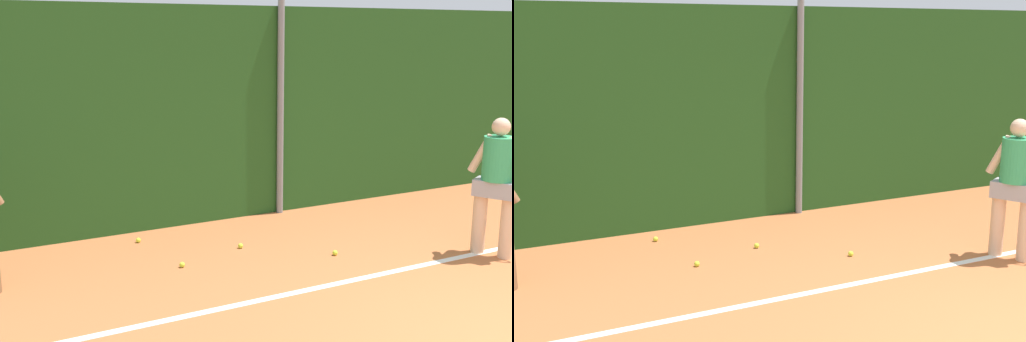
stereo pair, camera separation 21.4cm
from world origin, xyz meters
The scene contains 9 objects.
ground_plane centered at (0.00, 1.50, 0.00)m, with size 31.99×31.99×0.00m, color #B76638.
hedge_fence_backdrop centered at (0.00, 5.13, 1.55)m, with size 20.79×0.25×3.10m, color #23511E.
fence_post_center centered at (0.00, 4.96, 1.60)m, with size 0.10×0.10×3.21m, color gray.
court_baseline_paint centered at (0.00, 2.20, 0.00)m, with size 15.19×0.10×0.01m, color white.
player_foreground_near centered at (1.44, 2.10, 0.97)m, with size 0.50×0.70×1.73m.
tennis_ball_1 centered at (-2.17, 3.46, 0.03)m, with size 0.07×0.07×0.07m, color #CCDB33.
tennis_ball_5 centered at (-2.37, 4.57, 0.03)m, with size 0.07×0.07×0.07m, color #CCDB33.
tennis_ball_6 centered at (-1.26, 3.75, 0.03)m, with size 0.07×0.07×0.07m, color #CCDB33.
tennis_ball_8 centered at (-0.32, 2.97, 0.03)m, with size 0.07×0.07×0.07m, color #CCDB33.
Camera 1 is at (-4.56, -3.15, 2.72)m, focal length 43.73 mm.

